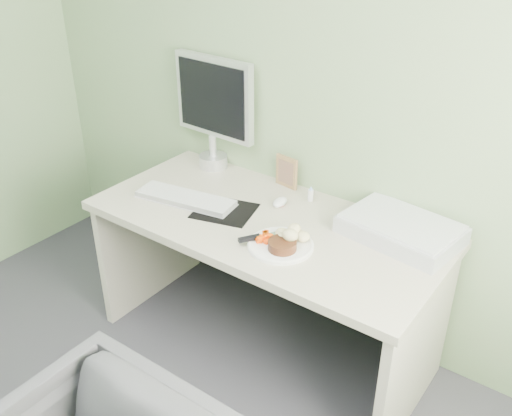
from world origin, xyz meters
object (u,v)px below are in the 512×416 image
Objects in this scene: plate at (281,245)px; scanner at (401,230)px; desk at (265,254)px; monitor at (214,107)px.

scanner is (0.37, 0.36, 0.03)m from plate.
scanner reaches higher than plate.
monitor reaches higher than desk.
monitor is at bearing -177.70° from scanner.
desk is 0.30m from plate.
plate is 0.58× the size of scanner.
monitor is at bearing 150.01° from desk.
plate is at bearing -127.91° from scanner.
desk is 2.77× the size of monitor.
desk is 0.63m from scanner.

